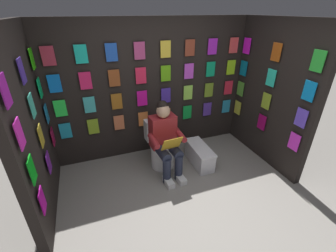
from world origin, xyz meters
The scene contains 7 objects.
ground_plane centered at (0.00, 0.00, 0.00)m, with size 30.00×30.00×0.00m, color gray.
display_wall_back centered at (0.00, -1.76, 1.15)m, with size 3.48×0.14×2.30m.
display_wall_left centered at (-1.74, -0.86, 1.15)m, with size 0.14×1.71×2.30m.
display_wall_right centered at (1.74, -0.86, 1.15)m, with size 0.14×1.71×2.30m.
toilet centered at (0.05, -1.21, 0.33)m, with size 0.42×0.57×0.77m.
person_reading centered at (0.04, -0.99, 0.60)m, with size 0.55×0.70×1.19m.
comic_longbox_near centered at (-0.57, -0.98, 0.17)m, with size 0.28×0.68×0.34m.
Camera 1 is at (1.05, 1.86, 2.39)m, focal length 24.35 mm.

